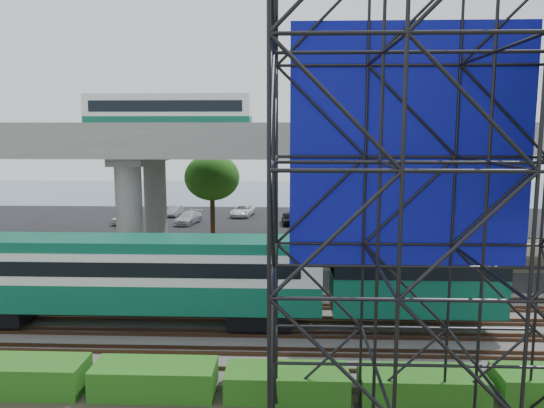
{
  "coord_description": "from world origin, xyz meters",
  "views": [
    {
      "loc": [
        1.14,
        -22.97,
        9.95
      ],
      "look_at": [
        0.05,
        6.0,
        5.79
      ],
      "focal_mm": 35.0,
      "sensor_mm": 36.0,
      "label": 1
    }
  ],
  "objects": [
    {
      "name": "ground",
      "position": [
        0.0,
        0.0,
        0.0
      ],
      "size": [
        140.0,
        140.0,
        0.0
      ],
      "primitive_type": "plane",
      "color": "#474233",
      "rests_on": "ground"
    },
    {
      "name": "ballast_bed",
      "position": [
        0.0,
        2.0,
        0.1
      ],
      "size": [
        90.0,
        12.0,
        0.2
      ],
      "primitive_type": "cube",
      "color": "slate",
      "rests_on": "ground"
    },
    {
      "name": "service_road",
      "position": [
        0.0,
        10.5,
        0.04
      ],
      "size": [
        90.0,
        5.0,
        0.08
      ],
      "primitive_type": "cube",
      "color": "black",
      "rests_on": "ground"
    },
    {
      "name": "parking_lot",
      "position": [
        0.0,
        34.0,
        0.04
      ],
      "size": [
        90.0,
        18.0,
        0.08
      ],
      "primitive_type": "cube",
      "color": "black",
      "rests_on": "ground"
    },
    {
      "name": "harbor_water",
      "position": [
        0.0,
        56.0,
        0.01
      ],
      "size": [
        140.0,
        40.0,
        0.03
      ],
      "primitive_type": "cube",
      "color": "#435B6F",
      "rests_on": "ground"
    },
    {
      "name": "rail_tracks",
      "position": [
        0.0,
        2.0,
        0.28
      ],
      "size": [
        90.0,
        9.52,
        0.16
      ],
      "color": "#472D1E",
      "rests_on": "ballast_bed"
    },
    {
      "name": "commuter_train",
      "position": [
        -4.8,
        2.0,
        2.88
      ],
      "size": [
        29.3,
        3.06,
        4.3
      ],
      "color": "black",
      "rests_on": "rail_tracks"
    },
    {
      "name": "overpass",
      "position": [
        -0.58,
        16.0,
        8.21
      ],
      "size": [
        80.0,
        12.0,
        12.4
      ],
      "color": "#9E9B93",
      "rests_on": "ground"
    },
    {
      "name": "scaffold_tower",
      "position": [
        5.13,
        -7.98,
        7.47
      ],
      "size": [
        9.36,
        6.36,
        15.0
      ],
      "color": "black",
      "rests_on": "ground"
    },
    {
      "name": "hedge_strip",
      "position": [
        1.01,
        -4.3,
        0.56
      ],
      "size": [
        34.6,
        1.8,
        1.2
      ],
      "color": "#1B5713",
      "rests_on": "ground"
    },
    {
      "name": "trees",
      "position": [
        -4.67,
        16.17,
        5.57
      ],
      "size": [
        40.94,
        16.94,
        7.69
      ],
      "color": "#382314",
      "rests_on": "ground"
    },
    {
      "name": "parked_cars",
      "position": [
        -0.26,
        33.54,
        0.69
      ],
      "size": [
        36.84,
        9.69,
        1.31
      ],
      "color": "silver",
      "rests_on": "parking_lot"
    }
  ]
}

